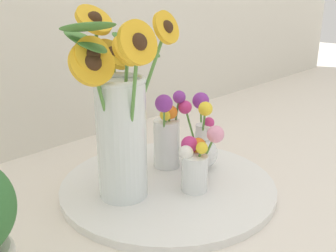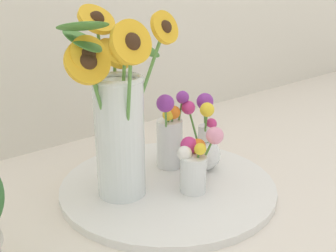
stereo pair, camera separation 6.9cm
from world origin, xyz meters
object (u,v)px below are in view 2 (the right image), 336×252
mason_jar_sunflowers (118,116)px  vase_small_center (195,161)px  vase_bulb_right (204,141)px  serving_tray (168,185)px  vase_small_back (170,135)px

mason_jar_sunflowers → vase_small_center: size_ratio=2.71×
mason_jar_sunflowers → vase_small_center: mason_jar_sunflowers is taller
vase_small_center → vase_bulb_right: size_ratio=0.80×
serving_tray → vase_bulb_right: 0.14m
vase_small_center → vase_bulb_right: 0.12m
vase_small_center → vase_small_back: (0.04, 0.13, 0.02)m
vase_bulb_right → vase_small_center: bearing=-146.3°
mason_jar_sunflowers → serving_tray: bearing=-14.4°
serving_tray → vase_bulb_right: bearing=-1.5°
serving_tray → vase_small_back: 0.13m
serving_tray → vase_small_back: size_ratio=2.48×
vase_small_center → vase_bulb_right: bearing=33.7°
mason_jar_sunflowers → vase_small_back: bearing=10.1°
vase_bulb_right → vase_small_back: vase_small_back is taller
serving_tray → vase_small_back: vase_small_back is taller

